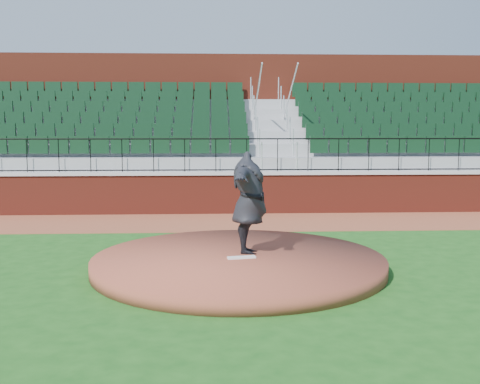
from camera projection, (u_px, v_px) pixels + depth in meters
name	position (u px, v px, depth m)	size (l,w,h in m)	color
ground	(244.00, 270.00, 10.73)	(90.00, 90.00, 0.00)	#194D16
warning_track	(233.00, 222.00, 16.09)	(34.00, 3.20, 0.01)	brown
field_wall	(231.00, 194.00, 17.60)	(34.00, 0.35, 1.20)	maroon
wall_cap	(231.00, 173.00, 17.53)	(34.00, 0.45, 0.10)	#B7B7B7
wall_railing	(231.00, 155.00, 17.47)	(34.00, 0.05, 1.00)	black
seating_stands	(229.00, 137.00, 20.11)	(34.00, 5.10, 4.60)	gray
concourse_wall	(227.00, 124.00, 22.84)	(34.00, 0.50, 5.50)	maroon
pitchers_mound	(239.00, 263.00, 10.76)	(5.49, 5.49, 0.25)	brown
pitching_rubber	(242.00, 257.00, 10.57)	(0.53, 0.13, 0.04)	white
pitcher	(249.00, 203.00, 10.90)	(2.41, 0.66, 1.96)	black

